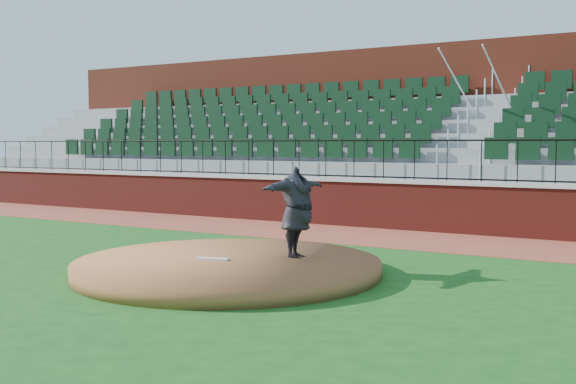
% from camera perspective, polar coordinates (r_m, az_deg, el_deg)
% --- Properties ---
extents(ground, '(90.00, 90.00, 0.00)m').
position_cam_1_polar(ground, '(12.05, -3.73, -6.60)').
color(ground, '#164E16').
rests_on(ground, ground).
extents(warning_track, '(34.00, 3.20, 0.01)m').
position_cam_1_polar(warning_track, '(16.71, 6.97, -3.63)').
color(warning_track, brown).
rests_on(warning_track, ground).
extents(field_wall, '(34.00, 0.35, 1.20)m').
position_cam_1_polar(field_wall, '(18.10, 9.08, -1.17)').
color(field_wall, maroon).
rests_on(field_wall, ground).
extents(wall_cap, '(34.00, 0.45, 0.10)m').
position_cam_1_polar(wall_cap, '(18.06, 9.10, 0.88)').
color(wall_cap, '#B7B7B7').
rests_on(wall_cap, field_wall).
extents(wall_railing, '(34.00, 0.05, 1.00)m').
position_cam_1_polar(wall_railing, '(18.04, 9.12, 2.63)').
color(wall_railing, black).
rests_on(wall_railing, wall_cap).
extents(seating_stands, '(34.00, 5.10, 4.60)m').
position_cam_1_polar(seating_stands, '(20.58, 12.01, 4.15)').
color(seating_stands, gray).
rests_on(seating_stands, ground).
extents(concourse_wall, '(34.00, 0.50, 5.50)m').
position_cam_1_polar(concourse_wall, '(23.25, 14.31, 5.19)').
color(concourse_wall, maroon).
rests_on(concourse_wall, ground).
extents(pitchers_mound, '(5.20, 5.20, 0.25)m').
position_cam_1_polar(pitchers_mound, '(11.88, -4.97, -6.16)').
color(pitchers_mound, brown).
rests_on(pitchers_mound, ground).
extents(pitching_rubber, '(0.57, 0.30, 0.04)m').
position_cam_1_polar(pitching_rubber, '(11.82, -6.23, -5.51)').
color(pitching_rubber, white).
rests_on(pitching_rubber, pitchers_mound).
extents(pitcher, '(0.55, 1.94, 1.58)m').
position_cam_1_polar(pitcher, '(11.94, 0.74, -1.66)').
color(pitcher, black).
rests_on(pitcher, pitchers_mound).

